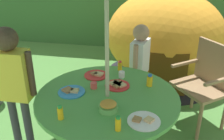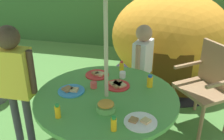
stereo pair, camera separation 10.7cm
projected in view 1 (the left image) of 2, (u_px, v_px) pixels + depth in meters
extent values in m
cylinder|color=#93704C|center=(108.00, 128.00, 2.53)|extent=(0.15, 0.15, 0.65)
cylinder|color=#519E47|center=(107.00, 98.00, 2.38)|extent=(1.31, 1.31, 0.04)
cylinder|color=#B7AD8C|center=(107.00, 48.00, 2.17)|extent=(0.04, 0.04, 2.31)
cylinder|color=#93704C|center=(169.00, 100.00, 3.17)|extent=(0.04, 0.04, 0.45)
cylinder|color=#93704C|center=(199.00, 122.00, 2.77)|extent=(0.04, 0.04, 0.45)
cylinder|color=#93704C|center=(193.00, 93.00, 3.33)|extent=(0.04, 0.04, 0.45)
cube|color=#93704C|center=(199.00, 88.00, 2.95)|extent=(0.67, 0.69, 0.04)
cube|color=#93704C|center=(215.00, 64.00, 2.92)|extent=(0.36, 0.45, 0.49)
cube|color=#93704C|center=(186.00, 63.00, 3.06)|extent=(0.36, 0.29, 0.03)
cube|color=#93704C|center=(220.00, 81.00, 2.66)|extent=(0.36, 0.29, 0.03)
ellipsoid|color=orange|center=(165.00, 36.00, 3.98)|extent=(1.91, 1.65, 1.36)
cylinder|color=black|center=(161.00, 75.00, 4.28)|extent=(1.97, 1.97, 0.01)
cube|color=#4B310D|center=(168.00, 75.00, 3.46)|extent=(0.50, 0.07, 0.61)
cylinder|color=brown|center=(140.00, 89.00, 3.37)|extent=(0.07, 0.07, 0.50)
cylinder|color=brown|center=(137.00, 93.00, 3.26)|extent=(0.07, 0.07, 0.50)
cube|color=white|center=(140.00, 57.00, 3.11)|extent=(0.22, 0.32, 0.43)
cylinder|color=tan|center=(144.00, 51.00, 3.24)|extent=(0.05, 0.05, 0.38)
cylinder|color=tan|center=(135.00, 61.00, 2.97)|extent=(0.05, 0.05, 0.38)
sphere|color=tan|center=(141.00, 33.00, 2.98)|extent=(0.19, 0.19, 0.19)
cylinder|color=#3F3F47|center=(15.00, 120.00, 2.69)|extent=(0.08, 0.08, 0.58)
cylinder|color=#3F3F47|center=(27.00, 122.00, 2.67)|extent=(0.08, 0.08, 0.58)
cube|color=yellow|center=(12.00, 75.00, 2.45)|extent=(0.34, 0.19, 0.49)
cylinder|color=#4C3828|center=(31.00, 74.00, 2.41)|extent=(0.06, 0.06, 0.44)
sphere|color=#4C3828|center=(6.00, 39.00, 2.30)|extent=(0.22, 0.22, 0.22)
cylinder|color=#66B259|center=(108.00, 108.00, 2.15)|extent=(0.16, 0.16, 0.05)
ellipsoid|color=gold|center=(108.00, 104.00, 2.13)|extent=(0.14, 0.14, 0.04)
cylinder|color=red|center=(117.00, 85.00, 2.53)|extent=(0.24, 0.24, 0.01)
cube|color=tan|center=(121.00, 85.00, 2.51)|extent=(0.11, 0.11, 0.02)
cube|color=#9E7547|center=(118.00, 83.00, 2.55)|extent=(0.09, 0.09, 0.02)
cube|color=tan|center=(114.00, 83.00, 2.54)|extent=(0.11, 0.11, 0.02)
cube|color=#9E7547|center=(117.00, 86.00, 2.50)|extent=(0.10, 0.10, 0.02)
cylinder|color=red|center=(96.00, 75.00, 2.73)|extent=(0.25, 0.25, 0.01)
cube|color=tan|center=(99.00, 74.00, 2.72)|extent=(0.10, 0.10, 0.02)
cube|color=#9E7547|center=(94.00, 74.00, 2.73)|extent=(0.09, 0.09, 0.02)
cylinder|color=#338CD8|center=(72.00, 92.00, 2.42)|extent=(0.25, 0.25, 0.01)
cube|color=tan|center=(75.00, 91.00, 2.41)|extent=(0.08, 0.08, 0.02)
cube|color=#9E7547|center=(68.00, 90.00, 2.43)|extent=(0.12, 0.12, 0.02)
cylinder|color=white|center=(144.00, 121.00, 2.02)|extent=(0.26, 0.26, 0.01)
cube|color=tan|center=(149.00, 120.00, 2.01)|extent=(0.09, 0.09, 0.02)
cube|color=#9E7547|center=(137.00, 119.00, 2.01)|extent=(0.07, 0.07, 0.02)
cylinder|color=yellow|center=(150.00, 81.00, 2.52)|extent=(0.06, 0.06, 0.11)
cylinder|color=blue|center=(150.00, 75.00, 2.49)|extent=(0.04, 0.04, 0.02)
cylinder|color=yellow|center=(118.00, 124.00, 1.91)|extent=(0.05, 0.05, 0.10)
cylinder|color=green|center=(118.00, 118.00, 1.88)|extent=(0.03, 0.03, 0.02)
cylinder|color=yellow|center=(60.00, 113.00, 2.03)|extent=(0.05, 0.05, 0.10)
cylinder|color=green|center=(60.00, 107.00, 2.01)|extent=(0.03, 0.03, 0.02)
cylinder|color=yellow|center=(120.00, 66.00, 2.84)|extent=(0.05, 0.05, 0.09)
cylinder|color=red|center=(120.00, 62.00, 2.82)|extent=(0.03, 0.03, 0.02)
cylinder|color=white|center=(122.00, 74.00, 2.69)|extent=(0.06, 0.06, 0.06)
cylinder|color=#E04C47|center=(94.00, 85.00, 2.48)|extent=(0.06, 0.06, 0.06)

